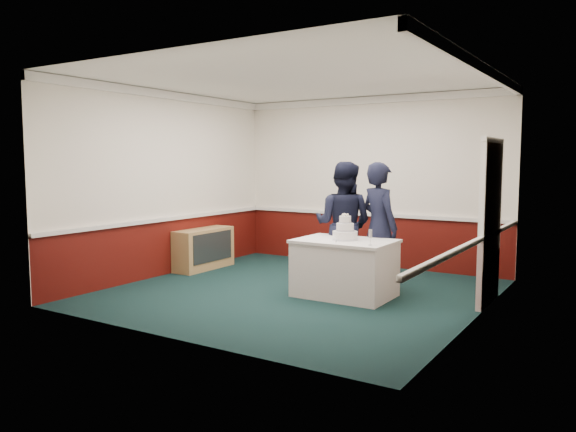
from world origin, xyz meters
The scene contains 9 objects.
ground centered at (0.00, 0.00, 0.00)m, with size 5.00×5.00×0.00m, color #112B28.
room_shell centered at (0.08, 0.61, 1.97)m, with size 5.00×5.00×3.00m.
sideboard centered at (-2.28, 0.64, 0.35)m, with size 0.41×1.20×0.70m.
cake_table centered at (0.68, 0.15, 0.40)m, with size 1.32×0.92×0.79m.
wedding_cake centered at (0.68, 0.15, 0.90)m, with size 0.35×0.35×0.36m.
cake_knife centered at (0.65, -0.05, 0.79)m, with size 0.01×0.22×0.01m, color silver.
champagne_flute centered at (1.18, -0.13, 0.93)m, with size 0.05×0.05×0.21m.
person_man centered at (0.36, 0.74, 0.93)m, with size 0.90×0.70×1.86m, color black.
person_woman centered at (0.93, 0.74, 0.93)m, with size 0.68×0.44×1.86m, color black.
Camera 1 is at (4.08, -6.75, 1.87)m, focal length 35.00 mm.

